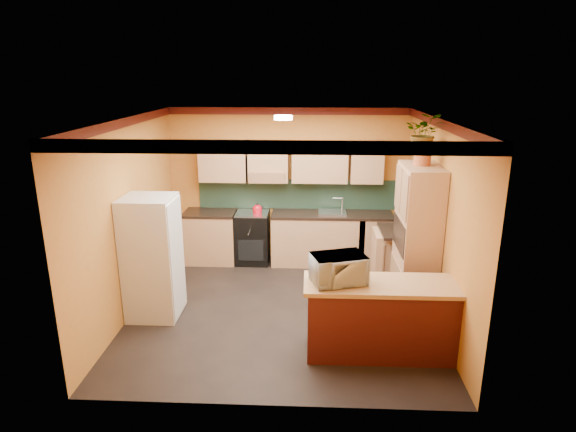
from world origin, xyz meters
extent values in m
plane|color=black|center=(0.00, 0.00, 0.00)|extent=(4.20, 4.20, 0.00)
cube|color=white|center=(0.00, 0.00, 2.70)|extent=(4.20, 4.20, 0.04)
cube|color=#BD8132|center=(0.00, 2.10, 1.35)|extent=(4.20, 0.04, 2.70)
cube|color=#BD8132|center=(0.00, -2.10, 1.35)|extent=(4.20, 0.04, 2.70)
cube|color=#BD8132|center=(-2.10, 0.00, 1.35)|extent=(0.04, 4.20, 2.70)
cube|color=#BD8132|center=(2.10, 0.00, 1.35)|extent=(0.04, 4.20, 2.70)
cube|color=#1C3429|center=(0.25, 2.09, 1.19)|extent=(3.70, 0.02, 0.53)
cube|color=#1C3429|center=(2.09, 1.40, 1.19)|extent=(0.02, 1.40, 0.53)
cube|color=tan|center=(0.10, 1.93, 1.80)|extent=(3.10, 0.34, 0.70)
cylinder|color=white|center=(0.00, 0.60, 2.66)|extent=(0.26, 0.26, 0.06)
cube|color=tan|center=(0.01, 1.80, 0.44)|extent=(3.65, 0.60, 0.88)
cube|color=black|center=(0.01, 1.80, 0.90)|extent=(3.65, 0.62, 0.04)
cube|color=black|center=(-0.62, 1.80, 0.46)|extent=(0.58, 0.58, 0.91)
cube|color=silver|center=(0.78, 1.80, 0.94)|extent=(0.48, 0.40, 0.03)
cube|color=tan|center=(1.80, 0.92, 0.44)|extent=(0.60, 0.80, 0.88)
cube|color=black|center=(1.80, 0.92, 0.90)|extent=(0.62, 0.80, 0.04)
cube|color=silver|center=(-1.75, -0.23, 0.85)|extent=(0.68, 0.66, 1.70)
cube|color=tan|center=(1.85, 0.02, 1.05)|extent=(0.48, 0.90, 2.10)
cylinder|color=#AB5229|center=(1.85, 0.07, 2.18)|extent=(0.22, 0.22, 0.16)
imported|color=tan|center=(1.85, 0.07, 2.52)|extent=(0.55, 0.51, 0.52)
cube|color=#4C1211|center=(1.28, -1.09, 0.44)|extent=(1.80, 0.55, 0.88)
cube|color=tan|center=(1.28, -1.09, 0.91)|extent=(1.90, 0.65, 0.05)
imported|color=silver|center=(0.73, -1.09, 1.10)|extent=(0.70, 0.57, 0.33)
camera|label=1|loc=(0.38, -6.24, 3.26)|focal=30.00mm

